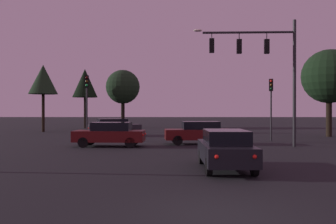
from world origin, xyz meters
The scene contains 12 objects.
ground_plane centered at (0.00, 24.50, 0.00)m, with size 168.00×168.00×0.00m, color black.
traffic_signal_mast_arm centered at (4.86, 14.47, 5.41)m, with size 6.38×0.50×7.91m.
traffic_light_corner_left centered at (6.46, 18.48, 3.24)m, with size 0.36×0.38×4.59m.
traffic_light_corner_right centered at (-7.15, 18.33, 3.40)m, with size 0.34×0.38×4.84m.
car_nearside_lane centered at (1.11, 5.95, 0.79)m, with size 1.79×4.25×1.52m.
car_crossing_left centered at (-4.78, 14.45, 0.80)m, with size 4.47×1.98×1.52m.
car_crossing_right centered at (0.93, 16.03, 0.80)m, with size 4.64×2.02×1.52m.
car_far_lane centered at (-6.00, 23.50, 0.80)m, with size 4.90×3.25×1.52m.
tree_behind_sign centered at (12.67, 22.74, 5.16)m, with size 4.62×4.62×7.50m.
tree_left_far centered at (-11.68, 36.50, 5.65)m, with size 3.12×3.12×7.46m.
tree_center_horizon centered at (-14.33, 29.27, 5.46)m, with size 2.99×2.99×7.04m.
tree_right_cluster centered at (-7.24, 38.85, 5.33)m, with size 4.47×4.47×7.60m.
Camera 1 is at (-1.03, -7.53, 2.28)m, focal length 37.60 mm.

